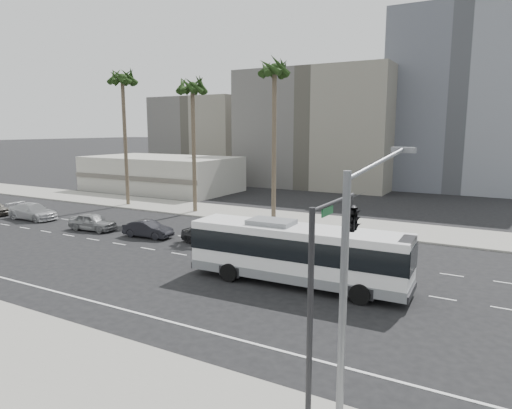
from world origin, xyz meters
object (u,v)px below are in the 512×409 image
Objects in this scene: city_bus at (297,252)px; car_a at (206,235)px; car_d at (33,211)px; traffic_signal at (348,226)px; car_b at (148,229)px; palm_near at (274,73)px; car_c at (93,222)px; palm_far at (122,81)px; streetlight_corner at (352,285)px; palm_mid at (192,90)px.

city_bus reaches higher than car_a.
traffic_signal is at bearing -111.37° from car_d.
car_d is (-20.99, -0.46, 0.10)m from car_a.
car_b is 18.58m from palm_near.
traffic_signal is (27.60, -12.78, 4.97)m from car_c.
car_b is at bearing -92.04° from car_d.
car_a is at bearing -90.24° from car_d.
traffic_signal is 0.43× the size of palm_far.
palm_far is (-34.66, 24.26, 8.68)m from traffic_signal.
streetlight_corner is (6.78, -11.64, 2.80)m from city_bus.
palm_far reaches higher than city_bus.
city_bus is at bearing -28.38° from palm_far.
palm_near reaches higher than streetlight_corner.
car_a is 17.14m from palm_near.
car_c reaches higher than car_b.
car_d is (-9.29, 0.56, 0.04)m from car_c.
car_c is at bearing -103.51° from palm_mid.
car_d is 0.66× the size of streetlight_corner.
car_c is at bearing 98.17° from car_a.
palm_near is at bearing -0.49° from palm_mid.
car_d reaches higher than car_c.
city_bus is at bearing 130.49° from streetlight_corner.
palm_far reaches higher than traffic_signal.
car_c is at bearing 161.43° from streetlight_corner.
city_bus is 10.98m from traffic_signal.
palm_near is (6.25, 11.09, 13.54)m from car_b.
palm_near is 19.50m from palm_far.
traffic_signal is 29.86m from palm_near.
car_b is 17.00m from palm_mid.
traffic_signal reaches higher than car_c.
car_c is 17.12m from palm_mid.
streetlight_corner is 0.58× the size of palm_mid.
car_b is at bearing -73.03° from palm_mid.
palm_near is 0.99× the size of palm_far.
city_bus is 22.35m from car_c.
car_a is 5.53m from car_b.
city_bus is 3.13× the size of car_a.
streetlight_corner is at bearing -69.63° from traffic_signal.
streetlight_corner reaches higher than car_c.
palm_mid is (-3.41, 11.17, 12.36)m from car_b.
palm_far is (-28.98, 15.66, 12.47)m from city_bus.
streetlight_corner is at bearing -61.62° from city_bus.
palm_near is at bearing 119.34° from city_bus.
car_a is 0.29× the size of palm_mid.
car_b is 15.49m from car_d.
streetlight_corner is at bearing -37.36° from palm_far.
palm_near is (0.75, 10.48, 13.54)m from car_a.
car_b is at bearing 99.48° from car_a.
palm_near is (12.45, 11.50, 13.48)m from car_c.
car_c is at bearing -137.25° from palm_near.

